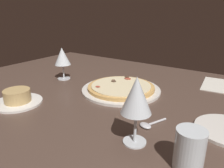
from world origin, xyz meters
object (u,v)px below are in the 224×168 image
object	(u,v)px
pizza_main	(121,88)
paper_menu	(216,85)
wine_glass_near	(136,97)
wine_glass_far	(62,57)
ramekin_on_saucer	(18,98)
water_glass	(189,152)
spoon	(148,125)

from	to	relation	value
pizza_main	paper_menu	distance (cm)	44.91
wine_glass_near	paper_menu	world-z (taller)	wine_glass_near
wine_glass_near	paper_menu	xyz separation A→B (cm)	(-9.37, -60.92, -12.72)
pizza_main	wine_glass_far	world-z (taller)	wine_glass_far
ramekin_on_saucer	wine_glass_near	xyz separation A→B (cm)	(-47.57, -2.90, 10.78)
water_glass	wine_glass_near	bearing A→B (deg)	-7.56
ramekin_on_saucer	wine_glass_near	size ratio (longest dim) A/B	0.96
wine_glass_far	water_glass	size ratio (longest dim) A/B	1.66
ramekin_on_saucer	water_glass	bearing A→B (deg)	-179.04
pizza_main	paper_menu	xyz separation A→B (cm)	(-32.39, -31.10, -1.02)
paper_menu	ramekin_on_saucer	bearing A→B (deg)	42.91
wine_glass_far	pizza_main	bearing A→B (deg)	-176.15
pizza_main	spoon	world-z (taller)	pizza_main
wine_glass_near	pizza_main	bearing A→B (deg)	-52.34
ramekin_on_saucer	paper_menu	world-z (taller)	ramekin_on_saucer
wine_glass_far	wine_glass_near	size ratio (longest dim) A/B	0.87
pizza_main	ramekin_on_saucer	size ratio (longest dim) A/B	1.93
wine_glass_near	water_glass	size ratio (longest dim) A/B	1.91
wine_glass_near	wine_glass_far	bearing A→B (deg)	-26.38
ramekin_on_saucer	pizza_main	bearing A→B (deg)	-126.88
ramekin_on_saucer	wine_glass_far	size ratio (longest dim) A/B	1.10
water_glass	spoon	xyz separation A→B (cm)	(14.78, -11.48, -3.72)
paper_menu	water_glass	bearing A→B (deg)	88.96
wine_glass_near	paper_menu	distance (cm)	62.94
spoon	wine_glass_far	bearing A→B (deg)	-18.13
pizza_main	wine_glass_near	size ratio (longest dim) A/B	1.86
wine_glass_far	wine_glass_near	distance (cm)	62.19
wine_glass_far	paper_menu	distance (cm)	73.88
wine_glass_near	spoon	world-z (taller)	wine_glass_near
spoon	paper_menu	bearing A→B (deg)	-101.06
water_glass	ramekin_on_saucer	bearing A→B (deg)	0.96
ramekin_on_saucer	wine_glass_far	bearing A→B (deg)	-75.11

